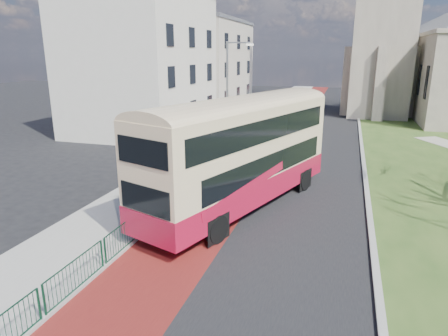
% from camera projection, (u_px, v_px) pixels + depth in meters
% --- Properties ---
extents(ground, '(160.00, 160.00, 0.00)m').
position_uv_depth(ground, '(205.00, 252.00, 15.05)').
color(ground, black).
rests_on(ground, ground).
extents(road_carriageway, '(9.00, 120.00, 0.01)m').
position_uv_depth(road_carriageway, '(303.00, 144.00, 33.00)').
color(road_carriageway, black).
rests_on(road_carriageway, ground).
extents(bus_lane, '(3.40, 120.00, 0.01)m').
position_uv_depth(bus_lane, '(271.00, 142.00, 33.76)').
color(bus_lane, '#591414').
rests_on(bus_lane, ground).
extents(pavement_west, '(4.00, 120.00, 0.12)m').
position_uv_depth(pavement_west, '(228.00, 139.00, 34.82)').
color(pavement_west, gray).
rests_on(pavement_west, ground).
extents(kerb_west, '(0.25, 120.00, 0.13)m').
position_uv_depth(kerb_west, '(250.00, 140.00, 34.25)').
color(kerb_west, '#999993').
rests_on(kerb_west, ground).
extents(kerb_east, '(0.25, 80.00, 0.13)m').
position_uv_depth(kerb_east, '(361.00, 142.00, 33.52)').
color(kerb_east, '#999993').
rests_on(kerb_east, ground).
extents(pedestrian_railing, '(0.07, 24.00, 1.12)m').
position_uv_depth(pedestrian_railing, '(175.00, 196.00, 19.40)').
color(pedestrian_railing, '#0E3D26').
rests_on(pedestrian_railing, ground).
extents(street_block_near, '(10.30, 14.30, 13.00)m').
position_uv_depth(street_block_near, '(142.00, 61.00, 37.41)').
color(street_block_near, beige).
rests_on(street_block_near, ground).
extents(street_block_far, '(10.30, 16.30, 11.50)m').
position_uv_depth(street_block_far, '(201.00, 65.00, 52.32)').
color(street_block_far, beige).
rests_on(street_block_far, ground).
extents(streetlamp, '(2.13, 0.18, 8.00)m').
position_uv_depth(streetlamp, '(229.00, 88.00, 31.54)').
color(streetlamp, gray).
rests_on(streetlamp, pavement_west).
extents(bus, '(6.73, 12.55, 5.14)m').
position_uv_depth(bus, '(242.00, 149.00, 18.65)').
color(bus, maroon).
rests_on(bus, ground).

